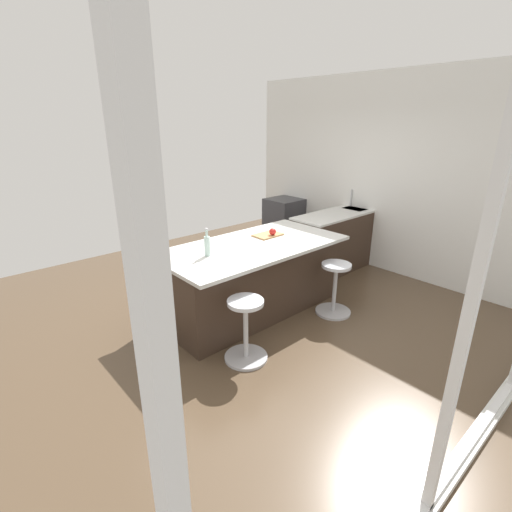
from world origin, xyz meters
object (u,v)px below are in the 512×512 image
stool_middle (246,332)px  apple_red (273,232)px  oven_range (284,222)px  kitchen_island (251,277)px  water_bottle (207,245)px  cutting_board (268,235)px  stool_by_window (335,290)px

stool_middle → apple_red: size_ratio=7.53×
stool_middle → apple_red: bearing=-145.2°
oven_range → apple_red: 2.47m
oven_range → stool_middle: oven_range is taller
kitchen_island → water_bottle: water_bottle is taller
stool_middle → apple_red: (-1.12, -0.78, 0.65)m
oven_range → kitchen_island: bearing=35.4°
oven_range → cutting_board: cutting_board is taller
cutting_board → stool_middle: bearing=37.5°
kitchen_island → cutting_board: cutting_board is taller
stool_middle → stool_by_window: bearing=180.0°
kitchen_island → stool_middle: size_ratio=3.45×
apple_red → water_bottle: bearing=2.2°
kitchen_island → stool_middle: kitchen_island is taller
stool_by_window → water_bottle: water_bottle is taller
kitchen_island → oven_range: bearing=-144.6°
oven_range → kitchen_island: 2.74m
kitchen_island → stool_by_window: kitchen_island is taller
cutting_board → apple_red: (-0.02, 0.06, 0.05)m
oven_range → stool_middle: bearing=38.4°
kitchen_island → stool_middle: bearing=46.1°
oven_range → stool_by_window: 2.79m
oven_range → water_bottle: water_bottle is taller
oven_range → apple_red: bearing=40.3°
stool_middle → water_bottle: (-0.09, -0.74, 0.71)m
oven_range → stool_middle: 3.77m
stool_by_window → cutting_board: 1.09m
stool_middle → cutting_board: (-1.10, -0.84, 0.59)m
kitchen_island → cutting_board: (-0.38, -0.09, 0.45)m
stool_middle → water_bottle: bearing=-96.8°
kitchen_island → apple_red: apple_red is taller
cutting_board → water_bottle: water_bottle is taller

